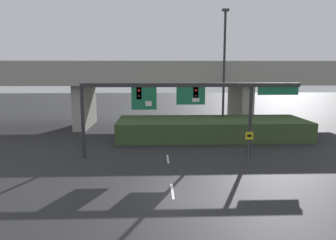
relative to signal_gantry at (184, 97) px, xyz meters
name	(u,v)px	position (x,y,z in m)	size (l,w,h in m)	color
ground_plane	(173,195)	(-1.29, -8.29, -4.84)	(160.00, 160.00, 0.00)	#262628
lane_markings	(166,149)	(-1.29, 2.56, -4.83)	(0.14, 36.71, 0.01)	silver
signal_gantry	(184,97)	(0.00, 0.00, 0.00)	(17.43, 0.44, 5.92)	#2D2D30
speed_limit_sign	(249,141)	(5.12, -0.87, -3.41)	(0.60, 0.11, 2.18)	#4C4C4C
highway_light_pole_near	(224,70)	(4.92, 8.36, 2.05)	(0.70, 0.36, 13.03)	#2D2D30
overpass_bridge	(163,80)	(-1.29, 14.31, 0.84)	(45.02, 9.42, 7.88)	#A39E93
grass_embankment	(211,129)	(3.49, 6.99, -3.87)	(19.03, 6.39, 1.94)	#384C28
parked_sedan_near_right	(266,134)	(8.64, 5.33, -4.19)	(4.50, 2.64, 1.41)	gray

